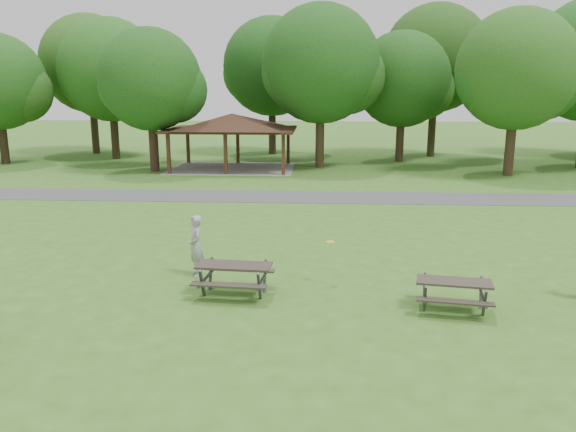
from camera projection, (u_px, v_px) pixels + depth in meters
The scene contains 15 objects.
ground at pixel (243, 295), 15.17m from camera, with size 160.00×160.00×0.00m, color #35661D.
asphalt_path at pixel (280, 197), 28.79m from camera, with size 120.00×3.20×0.02m, color #424244.
pavilion at pixel (232, 124), 38.06m from camera, with size 8.60×7.01×3.76m.
tree_row_c at pixel (112, 73), 42.73m from camera, with size 8.19×7.80×10.67m.
tree_row_d at pixel (152, 83), 36.30m from camera, with size 6.93×6.60×9.27m.
tree_row_e at pixel (322, 68), 37.88m from camera, with size 8.40×8.00×11.02m.
tree_row_f at pixel (404, 82), 41.16m from camera, with size 7.35×7.00×9.55m.
tree_row_g at pixel (518, 73), 34.39m from camera, with size 7.77×7.40×10.25m.
tree_deep_a at pixel (91, 67), 46.17m from camera, with size 8.40×8.00×11.38m.
tree_deep_b at pixel (273, 70), 45.86m from camera, with size 8.40×8.00×11.13m.
tree_deep_c at pixel (437, 62), 44.03m from camera, with size 8.82×8.40×11.90m.
picnic_table_middle at pixel (234, 272), 15.14m from camera, with size 2.12×1.76×0.87m.
picnic_table_far at pixel (454, 288), 14.08m from camera, with size 2.03×1.73×0.79m.
frisbee_in_flight at pixel (330, 242), 15.86m from camera, with size 0.30×0.30×0.02m.
frisbee_thrower at pixel (196, 246), 16.58m from camera, with size 0.67×0.44×1.83m, color #9D9DA0.
Camera 1 is at (2.05, -14.21, 5.50)m, focal length 35.00 mm.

